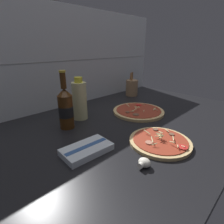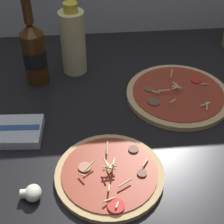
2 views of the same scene
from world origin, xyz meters
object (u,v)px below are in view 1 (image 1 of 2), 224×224
(pizza_far, at_px, (138,111))
(oil_bottle, at_px, (80,100))
(pizza_near, at_px, (160,141))
(mushroom_left, at_px, (144,163))
(utensil_crock, at_px, (132,87))
(dish_towel, at_px, (87,149))
(beer_bottle, at_px, (66,108))

(pizza_far, distance_m, oil_bottle, 0.34)
(pizza_near, height_order, mushroom_left, pizza_near)
(pizza_near, relative_size, utensil_crock, 1.33)
(pizza_near, distance_m, oil_bottle, 0.44)
(mushroom_left, bearing_deg, pizza_far, 39.00)
(utensil_crock, distance_m, dish_towel, 0.81)
(pizza_near, distance_m, mushroom_left, 0.17)
(mushroom_left, relative_size, utensil_crock, 0.24)
(oil_bottle, height_order, utensil_crock, oil_bottle)
(pizza_far, bearing_deg, beer_bottle, 163.78)
(pizza_near, height_order, beer_bottle, beer_bottle)
(oil_bottle, xyz_separation_m, utensil_crock, (0.55, 0.10, -0.04))
(pizza_near, bearing_deg, utensil_crock, 48.15)
(mushroom_left, relative_size, dish_towel, 0.24)
(pizza_near, xyz_separation_m, utensil_crock, (0.48, 0.53, 0.05))
(utensil_crock, bearing_deg, oil_bottle, -169.21)
(pizza_near, height_order, dish_towel, pizza_near)
(pizza_far, bearing_deg, oil_bottle, 150.37)
(oil_bottle, bearing_deg, mushroom_left, -101.12)
(oil_bottle, bearing_deg, pizza_far, -29.63)
(pizza_far, bearing_deg, dish_towel, -165.93)
(oil_bottle, height_order, dish_towel, oil_bottle)
(pizza_far, relative_size, utensil_crock, 1.61)
(oil_bottle, distance_m, dish_towel, 0.33)
(mushroom_left, height_order, dish_towel, mushroom_left)
(pizza_near, bearing_deg, dish_towel, 148.14)
(pizza_near, distance_m, beer_bottle, 0.43)
(utensil_crock, bearing_deg, pizza_far, -134.85)
(beer_bottle, height_order, dish_towel, beer_bottle)
(mushroom_left, bearing_deg, oil_bottle, 78.88)
(pizza_far, distance_m, utensil_crock, 0.38)
(mushroom_left, xyz_separation_m, dish_towel, (-0.08, 0.19, -0.00))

